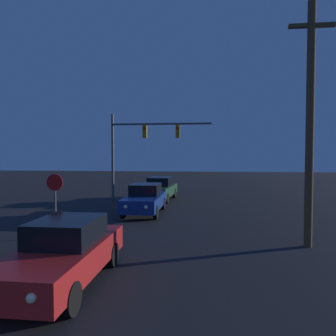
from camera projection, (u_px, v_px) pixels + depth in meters
The scene contains 6 objects.
car_near at pixel (64, 252), 8.13m from camera, with size 1.85×4.81×1.61m.
car_mid at pixel (145, 199), 17.88m from camera, with size 1.85×4.81×1.61m.
car_far at pixel (160, 189), 23.17m from camera, with size 2.14×4.90×1.61m.
traffic_signal_mast at pixel (139, 141), 22.70m from camera, with size 6.97×0.30×6.05m.
stop_sign at pixel (55, 194), 12.72m from camera, with size 0.65×0.07×2.48m.
utility_pole at pixel (310, 121), 11.31m from camera, with size 1.53×0.28×8.50m.
Camera 1 is at (1.69, -1.09, 3.25)m, focal length 35.00 mm.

